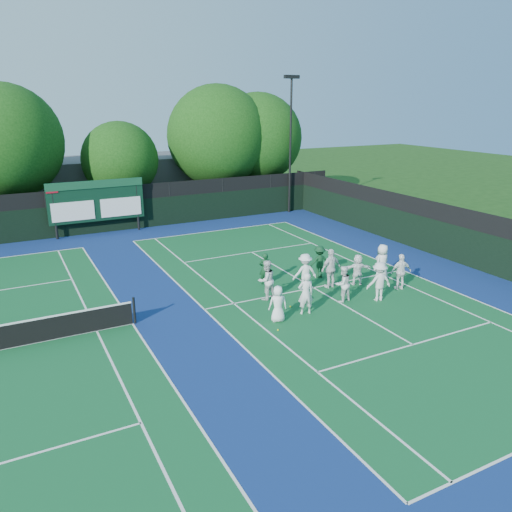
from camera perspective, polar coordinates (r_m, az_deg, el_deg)
name	(u,v)px	position (r m, az deg, el deg)	size (l,w,h in m)	color
ground	(326,295)	(22.77, 7.99, -4.44)	(120.00, 120.00, 0.00)	#173C10
court_apron	(193,312)	(20.99, -7.24, -6.35)	(34.00, 32.00, 0.01)	navy
near_court	(314,288)	(23.53, 6.59, -3.62)	(11.05, 23.85, 0.01)	#115428
back_fence	(112,211)	(34.47, -16.12, 4.93)	(34.00, 0.08, 3.00)	black
divider_fence_right	(454,237)	(28.94, 21.68, 2.06)	(0.08, 32.00, 3.00)	black
scoreboard	(96,201)	(33.73, -17.78, 5.97)	(6.00, 0.21, 3.55)	black
clubhouse	(140,181)	(42.91, -13.16, 8.39)	(18.00, 6.00, 4.00)	#525256
light_pole_right	(291,129)	(38.46, 3.98, 14.24)	(1.20, 0.30, 10.12)	black
tree_b	(7,145)	(36.81, -26.58, 11.32)	(7.44, 7.44, 9.55)	black
tree_c	(122,162)	(37.83, -15.06, 10.37)	(5.44, 5.44, 7.01)	black
tree_d	(219,139)	(40.05, -4.25, 13.24)	(7.80, 7.80, 9.62)	black
tree_e	(259,140)	(41.57, 0.33, 13.13)	(7.13, 7.13, 9.04)	black
tennis_ball_0	(278,330)	(19.22, 2.53, -8.45)	(0.07, 0.07, 0.07)	yellow
tennis_ball_2	(400,277)	(25.71, 16.13, -2.31)	(0.07, 0.07, 0.07)	yellow
tennis_ball_3	(290,307)	(21.31, 3.96, -5.78)	(0.07, 0.07, 0.07)	yellow
tennis_ball_4	(300,279)	(24.57, 5.02, -2.59)	(0.07, 0.07, 0.07)	yellow
player_front_0	(278,304)	(19.72, 2.52, -5.49)	(0.73, 0.47, 1.49)	white
player_front_1	(306,293)	(20.43, 5.70, -4.28)	(0.65, 0.43, 1.78)	white
player_front_2	(343,284)	(21.92, 9.88, -3.15)	(0.79, 0.61, 1.62)	white
player_front_3	(379,281)	(22.33, 13.89, -2.84)	(1.13, 0.65, 1.75)	silver
player_front_4	(401,272)	(23.90, 16.23, -1.75)	(1.00, 0.42, 1.70)	white
player_back_0	(266,280)	(21.81, 1.19, -2.76)	(0.87, 0.68, 1.78)	silver
player_back_1	(305,272)	(22.87, 5.61, -1.89)	(1.14, 0.66, 1.77)	white
player_back_2	(331,268)	(23.41, 8.55, -1.40)	(1.10, 0.46, 1.88)	silver
player_back_3	(357,269)	(24.06, 11.51, -1.51)	(1.39, 0.44, 1.50)	white
player_back_4	(382,263)	(24.82, 14.21, -0.73)	(0.89, 0.58, 1.81)	white
coach_left	(265,269)	(23.61, 1.02, -1.46)	(0.56, 0.37, 1.55)	#103B1E
coach_right	(319,262)	(24.67, 7.25, -0.66)	(1.05, 0.61, 1.63)	#0F391D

